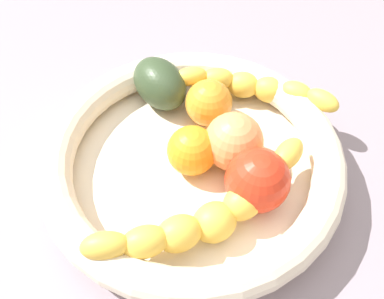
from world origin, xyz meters
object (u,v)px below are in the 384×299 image
at_px(banana_draped_left, 256,87).
at_px(orange_front, 194,151).
at_px(peach_blush, 234,142).
at_px(tomato_red, 257,180).
at_px(avocado_dark, 160,83).
at_px(banana_draped_right, 211,212).
at_px(fruit_bowl, 192,160).
at_px(orange_mid_left, 209,103).

distance_m(banana_draped_left, orange_front, 0.13).
bearing_deg(orange_front, peach_blush, 18.10).
relative_size(tomato_red, peach_blush, 1.03).
xyz_separation_m(tomato_red, avocado_dark, (-0.13, 0.14, -0.01)).
xyz_separation_m(orange_front, avocado_dark, (-0.06, 0.10, 0.00)).
bearing_deg(tomato_red, peach_blush, 119.31).
bearing_deg(banana_draped_right, tomato_red, 42.65).
relative_size(fruit_bowl, banana_draped_right, 1.58).
height_order(banana_draped_left, avocado_dark, avocado_dark).
height_order(banana_draped_left, peach_blush, peach_blush).
xyz_separation_m(peach_blush, avocado_dark, (-0.10, 0.09, -0.00)).
distance_m(fruit_bowl, avocado_dark, 0.12).
xyz_separation_m(tomato_red, peach_blush, (-0.03, 0.05, -0.00)).
relative_size(orange_front, orange_mid_left, 0.98).
bearing_deg(banana_draped_right, peach_blush, 79.53).
distance_m(fruit_bowl, banana_draped_left, 0.13).
bearing_deg(tomato_red, banana_draped_left, 92.17).
relative_size(fruit_bowl, peach_blush, 5.11).
height_order(fruit_bowl, avocado_dark, avocado_dark).
bearing_deg(tomato_red, banana_draped_right, -137.35).
distance_m(orange_front, avocado_dark, 0.12).
xyz_separation_m(banana_draped_left, banana_draped_right, (-0.04, -0.19, 0.00)).
relative_size(banana_draped_right, peach_blush, 3.24).
bearing_deg(fruit_bowl, orange_mid_left, 81.58).
bearing_deg(banana_draped_left, avocado_dark, -175.37).
distance_m(orange_front, tomato_red, 0.08).
height_order(peach_blush, avocado_dark, peach_blush).
bearing_deg(orange_front, tomato_red, -26.31).
bearing_deg(fruit_bowl, avocado_dark, 118.01).
height_order(banana_draped_right, tomato_red, tomato_red).
distance_m(fruit_bowl, peach_blush, 0.05).
xyz_separation_m(orange_front, orange_mid_left, (0.01, 0.08, 0.00)).
bearing_deg(banana_draped_right, orange_front, 109.38).
relative_size(fruit_bowl, tomato_red, 4.98).
xyz_separation_m(banana_draped_left, avocado_dark, (-0.12, -0.01, 0.00)).
bearing_deg(orange_front, banana_draped_left, 59.57).
xyz_separation_m(fruit_bowl, orange_front, (0.00, 0.00, 0.02)).
height_order(banana_draped_left, orange_front, orange_front).
height_order(tomato_red, peach_blush, tomato_red).
relative_size(fruit_bowl, avocado_dark, 4.06).
distance_m(banana_draped_left, peach_blush, 0.10).
distance_m(banana_draped_right, orange_front, 0.08).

